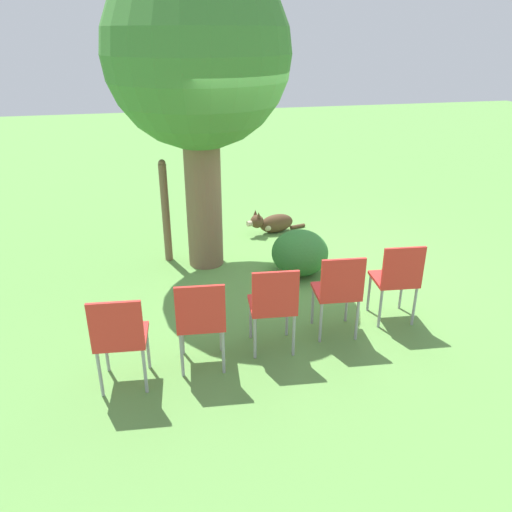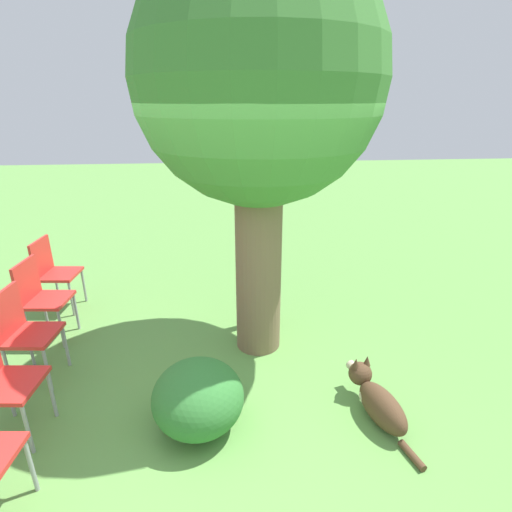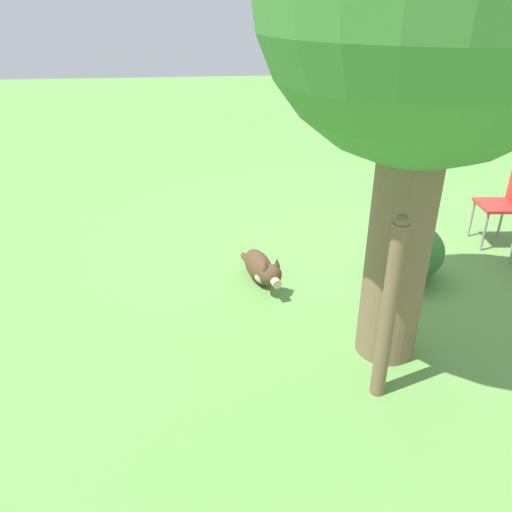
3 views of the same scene
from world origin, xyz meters
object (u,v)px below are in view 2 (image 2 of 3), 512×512
Objects in this scene: red_chair_3 at (40,294)px; oak_tree at (259,87)px; red_chair_2 at (23,328)px; fence_post at (273,266)px; red_chair_4 at (53,269)px; dog at (377,400)px.

oak_tree is at bearing -2.74° from red_chair_3.
red_chair_3 is at bearing 105.51° from red_chair_2.
red_chair_3 is at bearing -176.65° from fence_post.
red_chair_3 is at bearing -74.49° from red_chair_4.
fence_post is 2.61m from red_chair_2.
red_chair_4 is (-2.48, 1.06, -2.07)m from oak_tree.
red_chair_2 is at bearing 62.14° from dog.
dog is 4.06m from red_chair_4.
red_chair_4 is (-2.70, 0.56, -0.17)m from fence_post.
fence_post reaches higher than red_chair_2.
red_chair_3 is (-0.12, 0.71, 0.00)m from red_chair_2.
dog is 1.10× the size of red_chair_3.
red_chair_4 is (-0.25, 1.43, 0.00)m from red_chair_2.
oak_tree is at bearing 23.81° from dog.
red_chair_3 is 1.00× the size of red_chair_4.
red_chair_2 is 1.00× the size of red_chair_4.
oak_tree reaches higher than red_chair_2.
red_chair_4 is at bearing 105.51° from red_chair_3.
oak_tree is 2.87m from dog.
oak_tree is 3.72× the size of dog.
fence_post is at bearing -6.13° from red_chair_4.
dog is 1.10× the size of red_chair_4.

